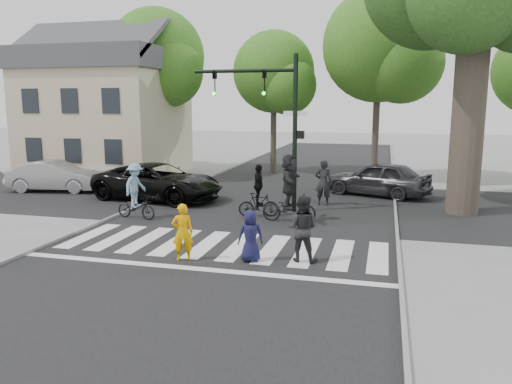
# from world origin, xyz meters

# --- Properties ---
(ground) EXTENTS (120.00, 120.00, 0.00)m
(ground) POSITION_xyz_m (0.00, 0.00, 0.00)
(ground) COLOR gray
(ground) RESTS_ON ground
(road_stem) EXTENTS (10.00, 70.00, 0.01)m
(road_stem) POSITION_xyz_m (0.00, 5.00, 0.01)
(road_stem) COLOR black
(road_stem) RESTS_ON ground
(road_cross) EXTENTS (70.00, 10.00, 0.01)m
(road_cross) POSITION_xyz_m (0.00, 8.00, 0.01)
(road_cross) COLOR black
(road_cross) RESTS_ON ground
(curb_left) EXTENTS (0.10, 70.00, 0.10)m
(curb_left) POSITION_xyz_m (-5.05, 5.00, 0.05)
(curb_left) COLOR gray
(curb_left) RESTS_ON ground
(curb_right) EXTENTS (0.10, 70.00, 0.10)m
(curb_right) POSITION_xyz_m (5.05, 5.00, 0.05)
(curb_right) COLOR gray
(curb_right) RESTS_ON ground
(crosswalk) EXTENTS (10.00, 3.85, 0.01)m
(crosswalk) POSITION_xyz_m (0.00, 0.66, 0.01)
(crosswalk) COLOR silver
(crosswalk) RESTS_ON ground
(traffic_signal) EXTENTS (4.45, 0.29, 6.00)m
(traffic_signal) POSITION_xyz_m (0.35, 6.20, 3.90)
(traffic_signal) COLOR black
(traffic_signal) RESTS_ON ground
(bg_tree_0) EXTENTS (5.46, 5.20, 8.97)m
(bg_tree_0) POSITION_xyz_m (-13.74, 16.00, 6.14)
(bg_tree_0) COLOR brown
(bg_tree_0) RESTS_ON ground
(bg_tree_1) EXTENTS (6.09, 5.80, 9.80)m
(bg_tree_1) POSITION_xyz_m (-8.70, 15.48, 6.65)
(bg_tree_1) COLOR brown
(bg_tree_1) RESTS_ON ground
(bg_tree_2) EXTENTS (5.04, 4.80, 8.40)m
(bg_tree_2) POSITION_xyz_m (-1.76, 16.62, 5.78)
(bg_tree_2) COLOR brown
(bg_tree_2) RESTS_ON ground
(bg_tree_3) EXTENTS (6.30, 6.00, 10.20)m
(bg_tree_3) POSITION_xyz_m (4.31, 15.27, 6.94)
(bg_tree_3) COLOR brown
(bg_tree_3) RESTS_ON ground
(house) EXTENTS (8.40, 8.10, 8.82)m
(house) POSITION_xyz_m (-11.49, 13.98, 3.80)
(house) COLOR beige
(house) RESTS_ON ground
(pedestrian_woman) EXTENTS (0.68, 0.58, 1.57)m
(pedestrian_woman) POSITION_xyz_m (-0.59, -0.62, 0.78)
(pedestrian_woman) COLOR #F7A800
(pedestrian_woman) RESTS_ON ground
(pedestrian_child) EXTENTS (0.80, 0.67, 1.40)m
(pedestrian_child) POSITION_xyz_m (1.19, -0.24, 0.70)
(pedestrian_child) COLOR #16163D
(pedestrian_child) RESTS_ON ground
(pedestrian_adult) EXTENTS (0.92, 0.74, 1.79)m
(pedestrian_adult) POSITION_xyz_m (2.51, 0.14, 0.90)
(pedestrian_adult) COLOR black
(pedestrian_adult) RESTS_ON ground
(cyclist_left) EXTENTS (1.68, 1.13, 2.04)m
(cyclist_left) POSITION_xyz_m (-4.19, 3.56, 0.89)
(cyclist_left) COLOR black
(cyclist_left) RESTS_ON ground
(cyclist_mid) EXTENTS (1.56, 0.97, 1.96)m
(cyclist_mid) POSITION_xyz_m (0.07, 5.03, 0.81)
(cyclist_mid) COLOR black
(cyclist_mid) RESTS_ON ground
(cyclist_right) EXTENTS (1.95, 1.82, 2.43)m
(cyclist_right) POSITION_xyz_m (1.33, 4.52, 1.08)
(cyclist_right) COLOR black
(cyclist_right) RESTS_ON ground
(car_suv) EXTENTS (6.09, 3.51, 1.60)m
(car_suv) POSITION_xyz_m (-5.00, 7.12, 0.80)
(car_suv) COLOR black
(car_suv) RESTS_ON ground
(car_silver) EXTENTS (4.63, 2.25, 1.46)m
(car_silver) POSITION_xyz_m (-10.71, 7.82, 0.73)
(car_silver) COLOR #99989D
(car_silver) RESTS_ON ground
(car_grey) EXTENTS (5.02, 3.38, 1.59)m
(car_grey) POSITION_xyz_m (4.30, 10.55, 0.79)
(car_grey) COLOR #2D2D31
(car_grey) RESTS_ON ground
(bystander_dark) EXTENTS (0.70, 0.47, 1.89)m
(bystander_dark) POSITION_xyz_m (2.14, 7.79, 0.94)
(bystander_dark) COLOR black
(bystander_dark) RESTS_ON ground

